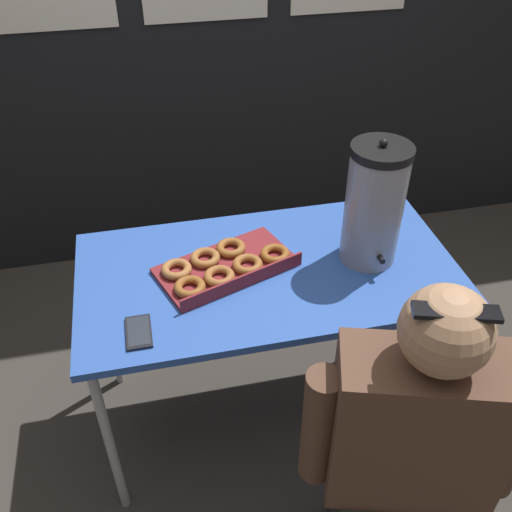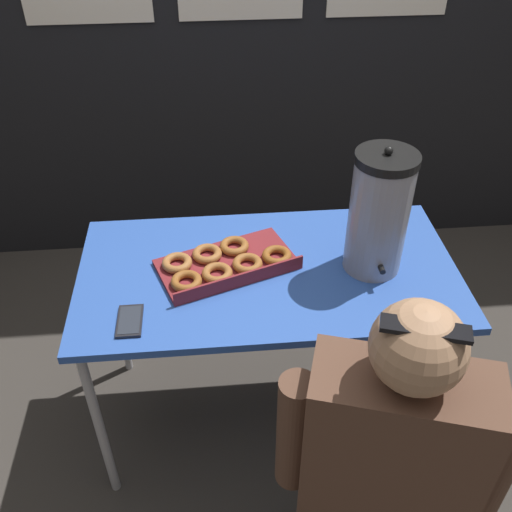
% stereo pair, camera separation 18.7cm
% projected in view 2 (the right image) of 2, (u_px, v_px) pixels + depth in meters
% --- Properties ---
extents(ground_plane, '(12.00, 12.00, 0.00)m').
position_uv_depth(ground_plane, '(266.00, 410.00, 2.39)').
color(ground_plane, '#3D3833').
extents(folding_table, '(1.27, 0.67, 0.77)m').
position_uv_depth(folding_table, '(268.00, 282.00, 1.95)').
color(folding_table, '#2D56B2').
rests_on(folding_table, ground).
extents(donut_box, '(0.51, 0.38, 0.05)m').
position_uv_depth(donut_box, '(224.00, 264.00, 1.91)').
color(donut_box, maroon).
rests_on(donut_box, folding_table).
extents(coffee_urn, '(0.20, 0.22, 0.45)m').
position_uv_depth(coffee_urn, '(379.00, 213.00, 1.80)').
color(coffee_urn, '#939399').
rests_on(coffee_urn, folding_table).
extents(cell_phone, '(0.08, 0.14, 0.01)m').
position_uv_depth(cell_phone, '(130.00, 321.00, 1.72)').
color(cell_phone, black).
rests_on(cell_phone, folding_table).
extents(person_seated, '(0.60, 0.35, 1.16)m').
position_uv_depth(person_seated, '(386.00, 473.00, 1.57)').
color(person_seated, '#33332D').
rests_on(person_seated, ground).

